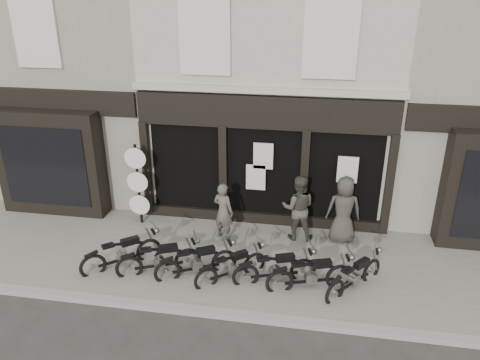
% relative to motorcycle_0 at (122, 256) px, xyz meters
% --- Properties ---
extents(ground_plane, '(90.00, 90.00, 0.00)m').
position_rel_motorcycle_0_xyz_m(ground_plane, '(3.17, -0.09, -0.40)').
color(ground_plane, '#2D2B28').
rests_on(ground_plane, ground).
extents(pavement, '(30.00, 4.20, 0.12)m').
position_rel_motorcycle_0_xyz_m(pavement, '(3.17, 0.81, -0.34)').
color(pavement, '#6A655D').
rests_on(pavement, ground_plane).
extents(kerb, '(30.00, 0.25, 0.13)m').
position_rel_motorcycle_0_xyz_m(kerb, '(3.17, -1.34, -0.33)').
color(kerb, gray).
rests_on(kerb, ground_plane).
extents(central_building, '(7.30, 6.22, 8.34)m').
position_rel_motorcycle_0_xyz_m(central_building, '(3.17, 5.86, 3.68)').
color(central_building, '#B2AB98').
rests_on(central_building, ground).
extents(neighbour_left, '(5.60, 6.73, 8.34)m').
position_rel_motorcycle_0_xyz_m(neighbour_left, '(-3.18, 5.80, 3.64)').
color(neighbour_left, gray).
rests_on(neighbour_left, ground).
extents(motorcycle_0, '(1.73, 1.54, 1.00)m').
position_rel_motorcycle_0_xyz_m(motorcycle_0, '(0.00, 0.00, 0.00)').
color(motorcycle_0, black).
rests_on(motorcycle_0, ground).
extents(motorcycle_1, '(1.95, 1.11, 1.00)m').
position_rel_motorcycle_0_xyz_m(motorcycle_1, '(1.01, -0.10, 0.00)').
color(motorcycle_1, black).
rests_on(motorcycle_1, ground).
extents(motorcycle_2, '(1.89, 1.22, 0.99)m').
position_rel_motorcycle_0_xyz_m(motorcycle_2, '(1.93, -0.06, -0.00)').
color(motorcycle_2, black).
rests_on(motorcycle_2, ground).
extents(motorcycle_3, '(1.62, 1.41, 0.92)m').
position_rel_motorcycle_0_xyz_m(motorcycle_3, '(2.79, -0.07, -0.03)').
color(motorcycle_3, black).
rests_on(motorcycle_3, ground).
extents(motorcycle_4, '(1.96, 0.96, 0.98)m').
position_rel_motorcycle_0_xyz_m(motorcycle_4, '(3.84, -0.01, -0.01)').
color(motorcycle_4, black).
rests_on(motorcycle_4, ground).
extents(motorcycle_5, '(2.03, 0.95, 1.01)m').
position_rel_motorcycle_0_xyz_m(motorcycle_5, '(4.67, -0.14, 0.00)').
color(motorcycle_5, black).
rests_on(motorcycle_5, ground).
extents(motorcycle_6, '(1.45, 1.61, 0.94)m').
position_rel_motorcycle_0_xyz_m(motorcycle_6, '(5.67, 0.02, -0.03)').
color(motorcycle_6, black).
rests_on(motorcycle_6, ground).
extents(man_left, '(0.70, 0.59, 1.63)m').
position_rel_motorcycle_0_xyz_m(man_left, '(2.22, 1.76, 0.54)').
color(man_left, '#4E4640').
rests_on(man_left, pavement).
extents(man_centre, '(0.92, 0.73, 1.85)m').
position_rel_motorcycle_0_xyz_m(man_centre, '(4.22, 2.10, 0.65)').
color(man_centre, '#3E3B32').
rests_on(man_centre, pavement).
extents(man_right, '(0.96, 0.67, 1.87)m').
position_rel_motorcycle_0_xyz_m(man_right, '(5.43, 2.16, 0.66)').
color(man_right, '#37332E').
rests_on(man_right, pavement).
extents(advert_sign_post, '(0.62, 0.40, 2.55)m').
position_rel_motorcycle_0_xyz_m(advert_sign_post, '(-0.35, 2.20, 0.84)').
color(advert_sign_post, black).
rests_on(advert_sign_post, ground).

